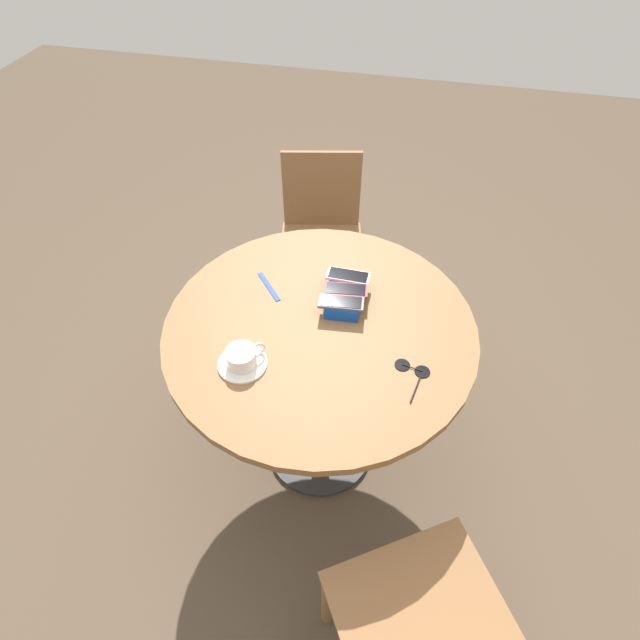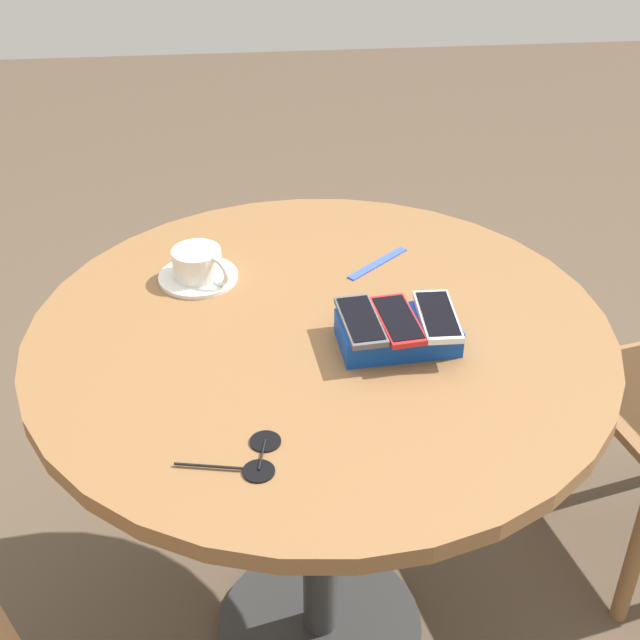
% 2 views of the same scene
% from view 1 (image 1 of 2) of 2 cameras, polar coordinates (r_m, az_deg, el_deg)
% --- Properties ---
extents(ground_plane, '(8.00, 8.00, 0.00)m').
position_cam_1_polar(ground_plane, '(2.19, 0.00, -14.38)').
color(ground_plane, brown).
extents(round_table, '(0.97, 0.97, 0.78)m').
position_cam_1_polar(round_table, '(1.65, 0.00, -3.59)').
color(round_table, '#2D2D2D').
rests_on(round_table, ground_plane).
extents(phone_box, '(0.20, 0.12, 0.05)m').
position_cam_1_polar(phone_box, '(1.61, 2.77, 2.83)').
color(phone_box, '#0F42AD').
rests_on(phone_box, round_table).
extents(phone_white, '(0.06, 0.14, 0.01)m').
position_cam_1_polar(phone_white, '(1.63, 3.25, 5.04)').
color(phone_white, silver).
rests_on(phone_white, phone_box).
extents(phone_red, '(0.07, 0.15, 0.01)m').
position_cam_1_polar(phone_red, '(1.59, 2.95, 3.47)').
color(phone_red, red).
rests_on(phone_red, phone_box).
extents(phone_gray, '(0.07, 0.15, 0.01)m').
position_cam_1_polar(phone_gray, '(1.54, 2.43, 2.02)').
color(phone_gray, '#515156').
rests_on(phone_gray, phone_box).
extents(saucer, '(0.14, 0.14, 0.01)m').
position_cam_1_polar(saucer, '(1.46, -8.85, -4.95)').
color(saucer, silver).
rests_on(saucer, round_table).
extents(coffee_cup, '(0.10, 0.10, 0.06)m').
position_cam_1_polar(coffee_cup, '(1.44, -8.88, -4.15)').
color(coffee_cup, silver).
rests_on(coffee_cup, saucer).
extents(lanyard_strap, '(0.13, 0.11, 0.00)m').
position_cam_1_polar(lanyard_strap, '(1.67, -5.86, 3.84)').
color(lanyard_strap, blue).
rests_on(lanyard_strap, round_table).
extents(sunglasses, '(0.15, 0.10, 0.01)m').
position_cam_1_polar(sunglasses, '(1.45, 10.54, -5.70)').
color(sunglasses, black).
rests_on(sunglasses, round_table).
extents(chair_near_window, '(0.46, 0.46, 0.83)m').
position_cam_1_polar(chair_near_window, '(2.41, 0.16, 9.10)').
color(chair_near_window, brown).
rests_on(chair_near_window, ground_plane).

